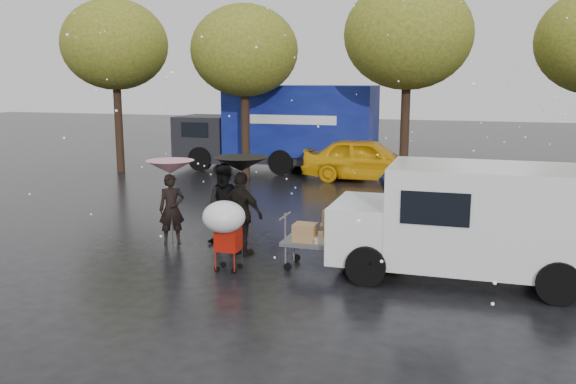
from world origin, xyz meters
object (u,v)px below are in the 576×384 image
(white_van, at_px, (471,220))
(shopping_cart, at_px, (225,221))
(person_pink, at_px, (172,209))
(person_black, at_px, (242,214))
(yellow_taxi, at_px, (367,160))
(vendor_cart, at_px, (325,234))
(blue_truck, at_px, (282,128))

(white_van, bearing_deg, shopping_cart, -167.17)
(person_pink, distance_m, person_black, 1.97)
(person_pink, distance_m, white_van, 6.69)
(yellow_taxi, bearing_deg, person_black, 175.35)
(vendor_cart, distance_m, white_van, 2.83)
(vendor_cart, distance_m, shopping_cart, 2.02)
(person_black, bearing_deg, blue_truck, -59.45)
(vendor_cart, height_order, white_van, white_van)
(person_pink, relative_size, blue_truck, 0.20)
(shopping_cart, bearing_deg, person_black, 95.93)
(person_pink, xyz_separation_m, shopping_cart, (2.05, -1.70, 0.25))
(blue_truck, relative_size, yellow_taxi, 1.76)
(person_black, height_order, blue_truck, blue_truck)
(blue_truck, distance_m, yellow_taxi, 4.28)
(person_pink, bearing_deg, vendor_cart, -44.34)
(person_pink, bearing_deg, white_van, -36.92)
(person_pink, height_order, white_van, white_van)
(person_pink, bearing_deg, person_black, -44.59)
(vendor_cart, relative_size, blue_truck, 0.18)
(vendor_cart, bearing_deg, person_pink, 166.96)
(vendor_cart, bearing_deg, blue_truck, 111.23)
(person_black, relative_size, blue_truck, 0.22)
(person_pink, xyz_separation_m, yellow_taxi, (2.86, 9.95, -0.01))
(person_black, bearing_deg, vendor_cart, -175.79)
(person_pink, height_order, person_black, person_black)
(shopping_cart, xyz_separation_m, yellow_taxi, (0.81, 11.66, -0.26))
(shopping_cart, distance_m, blue_truck, 13.64)
(shopping_cart, height_order, blue_truck, blue_truck)
(yellow_taxi, bearing_deg, person_pink, 164.49)
(white_van, bearing_deg, vendor_cart, -175.05)
(vendor_cart, relative_size, white_van, 0.31)
(person_pink, xyz_separation_m, blue_truck, (-0.98, 11.58, 0.94))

